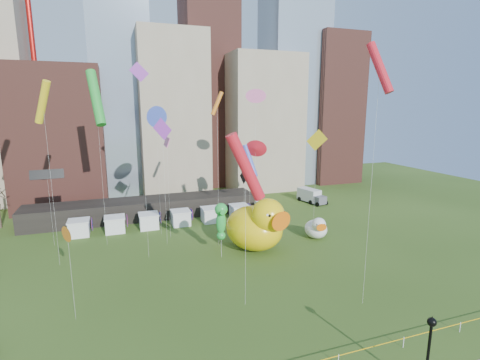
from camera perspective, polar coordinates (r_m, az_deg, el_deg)
name	(u,v)px	position (r m, az deg, el deg)	size (l,w,h in m)	color
skyline	(162,94)	(81.32, -12.19, 13.19)	(101.00, 23.00, 68.00)	brown
pavilion	(145,208)	(63.95, -14.76, -4.36)	(38.00, 6.00, 3.20)	black
vendor_tents	(181,218)	(58.96, -9.33, -5.97)	(33.24, 2.80, 2.40)	white
big_duck	(257,225)	(47.63, 2.70, -7.18)	(9.35, 10.55, 7.40)	yellow
small_duck	(316,228)	(53.39, 11.99, -7.44)	(3.90, 4.68, 3.36)	white
seahorse_green	(221,218)	(44.89, -2.99, -6.08)	(1.80, 2.14, 7.06)	silver
seahorse_purple	(264,226)	(47.21, 3.85, -7.26)	(1.61, 1.78, 4.97)	silver
lamppost	(429,347)	(28.38, 27.70, -22.28)	(0.58, 0.58, 5.61)	black
box_truck	(311,196)	(72.97, 11.14, -2.45)	(3.66, 6.56, 2.64)	silver
kite_0	(246,167)	(32.04, 0.91, 2.05)	(3.76, 1.34, 16.51)	silver
kite_1	(167,142)	(51.03, -11.49, 5.87)	(0.70, 4.13, 14.50)	silver
kite_2	(244,177)	(49.52, 0.67, 0.52)	(0.43, 2.37, 10.54)	silver
kite_4	(43,102)	(45.86, -28.72, 10.73)	(2.54, 2.59, 21.53)	silver
kite_5	(156,117)	(52.56, -13.13, 9.67)	(2.39, 2.43, 18.77)	silver
kite_6	(67,234)	(34.28, -25.62, -7.75)	(0.76, 1.26, 8.68)	silver
kite_7	(139,79)	(44.19, -15.61, 15.06)	(2.22, 0.21, 23.63)	silver
kite_8	(255,149)	(56.37, 2.46, 4.98)	(1.86, 2.19, 13.55)	silver
kite_9	(256,96)	(56.67, 2.52, 13.08)	(2.10, 0.91, 21.33)	silver
kite_10	(47,174)	(54.10, -28.21, 0.78)	(4.11, 0.72, 10.50)	silver
kite_11	(96,98)	(50.16, -21.81, 11.97)	(2.41, 4.41, 23.36)	silver
kite_12	(317,141)	(54.47, 12.05, 6.02)	(2.08, 2.49, 15.46)	silver
kite_13	(250,161)	(57.12, 1.59, 3.03)	(2.21, 3.10, 12.84)	silver
kite_14	(217,104)	(46.71, -3.63, 11.92)	(1.84, 0.77, 20.57)	silver
kite_15	(163,131)	(48.40, -12.13, 7.60)	(2.60, 1.45, 17.28)	silver
kite_16	(380,68)	(34.04, 21.23, 16.15)	(1.96, 2.64, 24.07)	silver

